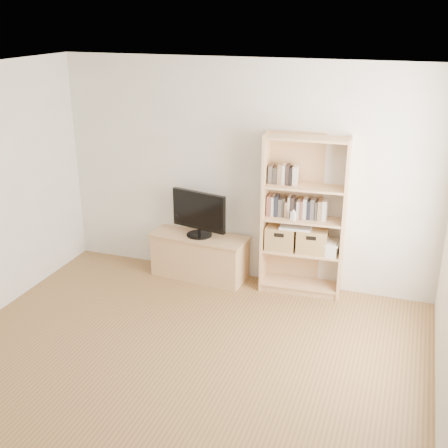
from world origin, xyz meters
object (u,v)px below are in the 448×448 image
at_px(bookshelf, 304,216).
at_px(basket_right, 312,240).
at_px(basket_left, 281,237).
at_px(baby_monitor, 293,216).
at_px(television, 199,214).
at_px(laptop, 296,227).
at_px(tv_stand, 200,257).

distance_m(bookshelf, basket_right, 0.29).
relative_size(bookshelf, basket_left, 5.59).
bearing_deg(baby_monitor, television, -168.22).
height_order(bookshelf, laptop, bookshelf).
distance_m(baby_monitor, basket_left, 0.35).
relative_size(tv_stand, television, 1.59).
xyz_separation_m(television, basket_right, (1.35, 0.05, -0.17)).
bearing_deg(baby_monitor, basket_left, 164.42).
bearing_deg(tv_stand, basket_left, 6.18).
relative_size(bookshelf, television, 2.59).
xyz_separation_m(tv_stand, laptop, (1.16, 0.03, 0.54)).
distance_m(basket_right, laptop, 0.24).
bearing_deg(television, bookshelf, 14.50).
bearing_deg(basket_left, laptop, -3.27).
xyz_separation_m(tv_stand, basket_right, (1.35, 0.05, 0.39)).
bearing_deg(tv_stand, laptop, 6.03).
relative_size(television, basket_left, 2.16).
xyz_separation_m(television, baby_monitor, (1.14, -0.06, 0.13)).
bearing_deg(basket_right, television, 178.00).
bearing_deg(bookshelf, baby_monitor, -135.00).
relative_size(bookshelf, baby_monitor, 18.30).
distance_m(television, baby_monitor, 1.15).
bearing_deg(television, basket_left, 13.82).
height_order(basket_left, laptop, laptop).
bearing_deg(basket_left, television, 177.79).
distance_m(tv_stand, basket_left, 1.07).
xyz_separation_m(basket_right, laptop, (-0.19, -0.02, 0.15)).
bearing_deg(basket_left, tv_stand, 177.79).
relative_size(basket_left, basket_right, 0.99).
height_order(basket_left, basket_right, basket_right).
bearing_deg(television, laptop, 13.66).
relative_size(baby_monitor, laptop, 0.29).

